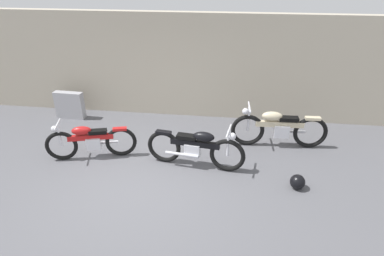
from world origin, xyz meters
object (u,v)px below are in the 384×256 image
(motorcycle_red, at_px, (90,141))
(helmet, at_px, (298,182))
(motorcycle_black, at_px, (196,148))
(motorcycle_cream, at_px, (278,128))
(stone_marker, at_px, (70,105))

(motorcycle_red, bearing_deg, helmet, 156.87)
(motorcycle_black, distance_m, motorcycle_red, 2.30)
(helmet, distance_m, motorcycle_red, 4.35)
(helmet, bearing_deg, motorcycle_black, 165.92)
(motorcycle_red, height_order, motorcycle_cream, motorcycle_cream)
(motorcycle_black, height_order, motorcycle_cream, motorcycle_cream)
(motorcycle_black, bearing_deg, motorcycle_red, -173.72)
(motorcycle_cream, bearing_deg, motorcycle_red, 11.84)
(stone_marker, xyz_separation_m, helmet, (5.73, -2.48, -0.23))
(helmet, relative_size, motorcycle_cream, 0.13)
(stone_marker, bearing_deg, helmet, -23.36)
(motorcycle_red, relative_size, motorcycle_cream, 0.86)
(helmet, relative_size, motorcycle_red, 0.15)
(stone_marker, height_order, helmet, stone_marker)
(stone_marker, bearing_deg, motorcycle_red, -53.55)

